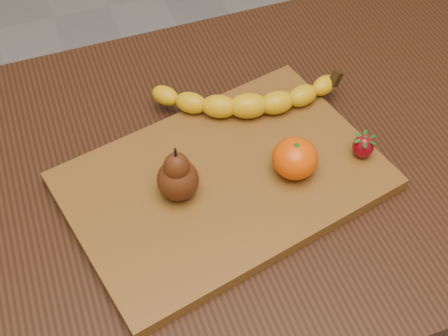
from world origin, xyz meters
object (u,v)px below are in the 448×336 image
object	(u,v)px
cutting_board	(224,181)
pear	(177,172)
table	(264,190)
mandarin	(295,158)

from	to	relation	value
cutting_board	pear	distance (m)	0.09
cutting_board	pear	size ratio (longest dim) A/B	4.84
table	cutting_board	distance (m)	0.14
table	mandarin	world-z (taller)	mandarin
table	mandarin	size ratio (longest dim) A/B	14.82
cutting_board	mandarin	xyz separation A→B (m)	(0.10, -0.03, 0.04)
pear	mandarin	world-z (taller)	pear
cutting_board	mandarin	distance (m)	0.11
pear	cutting_board	bearing A→B (deg)	4.42
table	cutting_board	world-z (taller)	cutting_board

